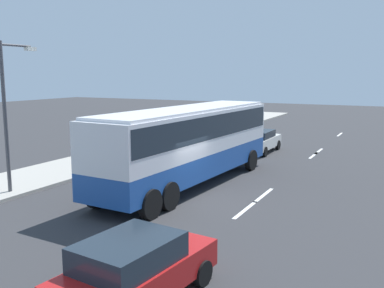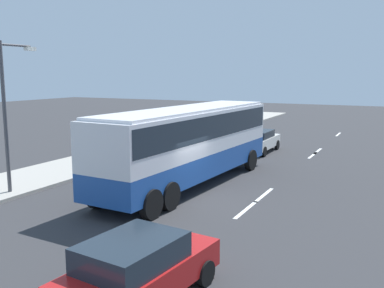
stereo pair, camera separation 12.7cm
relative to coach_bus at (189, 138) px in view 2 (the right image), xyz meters
name	(u,v)px [view 2 (the right image)]	position (x,y,z in m)	size (l,w,h in m)	color
ground_plane	(188,199)	(-1.99, -0.98, -2.22)	(120.00, 120.00, 0.00)	#333335
sidewalk_curb	(41,176)	(-1.99, 7.33, -2.15)	(80.00, 4.00, 0.15)	#A8A399
lane_centreline	(261,197)	(-0.46, -3.62, -2.22)	(44.21, 0.16, 0.01)	white
coach_bus	(189,138)	(0.00, 0.00, 0.00)	(12.13, 3.36, 3.59)	#1E4C9E
car_red_compact	(138,268)	(-9.80, -3.75, -1.41)	(4.28, 2.24, 1.56)	#B21919
car_white_minivan	(258,140)	(9.73, -0.13, -1.44)	(4.23, 1.92, 1.46)	white
pedestrian_at_crossing	(99,146)	(1.41, 6.36, -1.06)	(0.32, 0.32, 1.75)	#38334C
street_lamp	(8,105)	(-4.70, 6.07, 1.59)	(1.88, 0.24, 6.29)	#47474C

